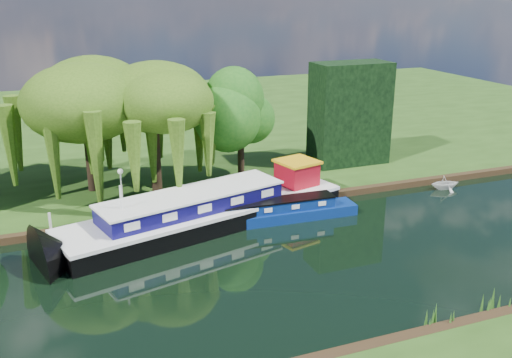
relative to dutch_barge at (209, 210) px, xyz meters
name	(u,v)px	position (x,y,z in m)	size (l,w,h in m)	color
ground	(146,290)	(-5.18, -6.62, -0.95)	(120.00, 120.00, 0.00)	black
far_bank	(83,130)	(-5.18, 27.38, -0.73)	(120.00, 52.00, 0.45)	#214011
dutch_barge	(209,210)	(0.00, 0.00, 0.00)	(18.64, 8.49, 3.84)	black
narrowboat	(278,212)	(4.22, -0.85, -0.42)	(10.34, 2.13, 1.50)	navy
white_cruiser	(444,189)	(17.80, 0.19, -0.95)	(1.83, 2.12, 1.12)	silver
willow_left	(85,101)	(-6.11, 7.87, 5.77)	(7.20, 7.20, 8.63)	black
willow_right	(153,110)	(-2.09, 5.52, 5.32)	(6.55, 6.55, 7.98)	black
tree_far_right	(241,114)	(4.38, 6.52, 4.37)	(4.32, 4.32, 7.07)	black
conifer_hedge	(350,113)	(13.82, 7.38, 3.50)	(6.00, 3.00, 8.00)	black
lamppost	(121,178)	(-4.68, 3.88, 1.47)	(0.36, 0.36, 2.56)	silver
mooring_posts	(111,213)	(-5.68, 1.78, 0.00)	(19.16, 0.16, 1.00)	silver
reeds_near	(351,336)	(1.70, -14.20, -0.40)	(33.70, 1.50, 1.10)	#205717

